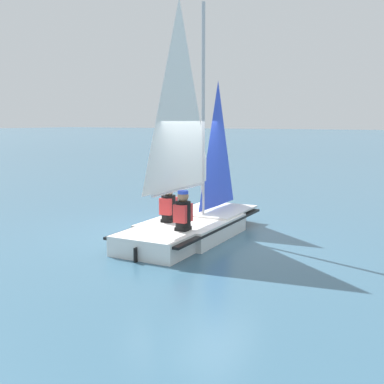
# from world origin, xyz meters

# --- Properties ---
(ground_plane) EXTENTS (260.00, 260.00, 0.00)m
(ground_plane) POSITION_xyz_m (0.00, 0.00, 0.00)
(ground_plane) COLOR #38607A
(sailboat_main) EXTENTS (1.80, 4.33, 5.01)m
(sailboat_main) POSITION_xyz_m (-0.00, 0.02, 0.67)
(sailboat_main) COLOR white
(sailboat_main) RESTS_ON ground_plane
(sailor_helm) EXTENTS (0.31, 0.35, 1.16)m
(sailor_helm) POSITION_xyz_m (0.30, 0.47, 0.62)
(sailor_helm) COLOR black
(sailor_helm) RESTS_ON ground_plane
(sailor_crew) EXTENTS (0.31, 0.35, 1.16)m
(sailor_crew) POSITION_xyz_m (-0.37, 0.99, 0.63)
(sailor_crew) COLOR black
(sailor_crew) RESTS_ON ground_plane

